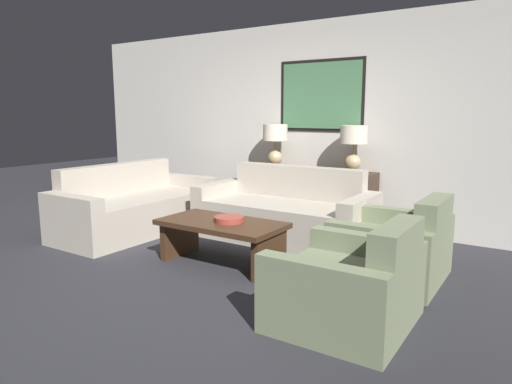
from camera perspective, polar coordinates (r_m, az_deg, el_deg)
ground_plane at (r=4.28m, az=-6.74°, el=-10.44°), size 20.00×20.00×0.00m
back_wall at (r=6.14m, az=8.26°, el=8.37°), size 8.01×0.12×2.65m
console_table at (r=5.99m, az=6.92°, el=-0.81°), size 1.66×0.40×0.76m
table_lamp_left at (r=6.16m, az=2.42°, el=6.59°), size 0.33×0.33×0.57m
table_lamp_right at (r=5.68m, az=12.10°, el=6.11°), size 0.33×0.33×0.57m
couch_by_back_wall at (r=5.40m, az=3.62°, el=-2.88°), size 2.07×0.91×0.84m
couch_by_side at (r=5.95m, az=-14.82°, el=-2.01°), size 0.91×2.07×0.84m
coffee_table at (r=4.50m, az=-4.32°, el=-5.08°), size 1.23×0.64×0.44m
decorative_bowl at (r=4.44m, az=-3.38°, el=-3.41°), size 0.29×0.29×0.05m
armchair_near_back_wall at (r=4.31m, az=16.96°, el=-6.92°), size 0.89×0.96×0.77m
armchair_near_camera at (r=3.34m, az=11.58°, el=-11.67°), size 0.89×0.96×0.77m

